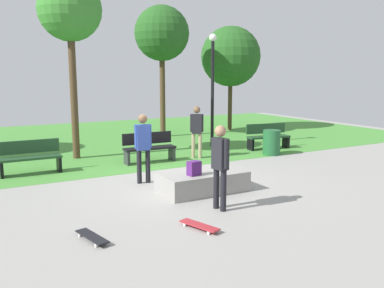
{
  "coord_description": "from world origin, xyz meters",
  "views": [
    {
      "loc": [
        -4.47,
        -9.14,
        2.68
      ],
      "look_at": [
        0.19,
        -0.68,
        1.04
      ],
      "focal_mm": 38.43,
      "sensor_mm": 36.0,
      "label": 1
    }
  ],
  "objects_px": {
    "park_bench_near_lamppost": "(149,147)",
    "pedestrian_with_backpack": "(197,127)",
    "concrete_ledge": "(202,181)",
    "skater_performing_trick": "(220,161)",
    "backpack_on_ledge": "(194,168)",
    "tree_leaning_ash": "(70,11)",
    "skateboard_by_ledge": "(199,225)",
    "park_bench_by_oak": "(268,136)",
    "lamp_post": "(213,79)",
    "trash_bin": "(272,142)",
    "skateboard_spare": "(92,237)",
    "tree_broad_elm": "(231,57)",
    "park_bench_far_right": "(30,156)",
    "skater_watching": "(143,143)",
    "tree_slender_maple": "(162,34)"
  },
  "relations": [
    {
      "from": "park_bench_by_oak",
      "to": "tree_slender_maple",
      "type": "bearing_deg",
      "value": 114.37
    },
    {
      "from": "skater_watching",
      "to": "tree_slender_maple",
      "type": "distance_m",
      "value": 8.49
    },
    {
      "from": "pedestrian_with_backpack",
      "to": "park_bench_by_oak",
      "type": "bearing_deg",
      "value": 4.38
    },
    {
      "from": "concrete_ledge",
      "to": "skater_performing_trick",
      "type": "relative_size",
      "value": 1.16
    },
    {
      "from": "tree_slender_maple",
      "to": "tree_broad_elm",
      "type": "relative_size",
      "value": 1.12
    },
    {
      "from": "park_bench_by_oak",
      "to": "concrete_ledge",
      "type": "bearing_deg",
      "value": -143.32
    },
    {
      "from": "backpack_on_ledge",
      "to": "tree_leaning_ash",
      "type": "bearing_deg",
      "value": 93.66
    },
    {
      "from": "tree_broad_elm",
      "to": "pedestrian_with_backpack",
      "type": "xyz_separation_m",
      "value": [
        -4.82,
        -5.24,
        -2.51
      ]
    },
    {
      "from": "park_bench_near_lamppost",
      "to": "trash_bin",
      "type": "xyz_separation_m",
      "value": [
        4.09,
        -0.89,
        -0.06
      ]
    },
    {
      "from": "tree_slender_maple",
      "to": "trash_bin",
      "type": "xyz_separation_m",
      "value": [
        1.47,
        -5.53,
        -3.93
      ]
    },
    {
      "from": "tree_leaning_ash",
      "to": "tree_broad_elm",
      "type": "distance_m",
      "value": 8.97
    },
    {
      "from": "park_bench_far_right",
      "to": "trash_bin",
      "type": "relative_size",
      "value": 1.9
    },
    {
      "from": "skateboard_spare",
      "to": "tree_slender_maple",
      "type": "height_order",
      "value": "tree_slender_maple"
    },
    {
      "from": "skater_performing_trick",
      "to": "skateboard_by_ledge",
      "type": "height_order",
      "value": "skater_performing_trick"
    },
    {
      "from": "backpack_on_ledge",
      "to": "skater_performing_trick",
      "type": "height_order",
      "value": "skater_performing_trick"
    },
    {
      "from": "backpack_on_ledge",
      "to": "tree_slender_maple",
      "type": "xyz_separation_m",
      "value": [
        3.14,
        8.42,
        3.73
      ]
    },
    {
      "from": "skateboard_by_ledge",
      "to": "concrete_ledge",
      "type": "bearing_deg",
      "value": 58.56
    },
    {
      "from": "tree_broad_elm",
      "to": "trash_bin",
      "type": "distance_m",
      "value": 7.11
    },
    {
      "from": "trash_bin",
      "to": "pedestrian_with_backpack",
      "type": "height_order",
      "value": "pedestrian_with_backpack"
    },
    {
      "from": "tree_slender_maple",
      "to": "tree_leaning_ash",
      "type": "distance_m",
      "value": 5.34
    },
    {
      "from": "skateboard_spare",
      "to": "tree_broad_elm",
      "type": "bearing_deg",
      "value": 46.8
    },
    {
      "from": "park_bench_near_lamppost",
      "to": "lamp_post",
      "type": "xyz_separation_m",
      "value": [
        3.19,
        1.48,
        2.04
      ]
    },
    {
      "from": "concrete_ledge",
      "to": "tree_leaning_ash",
      "type": "xyz_separation_m",
      "value": [
        -1.64,
        5.27,
        4.35
      ]
    },
    {
      "from": "tree_broad_elm",
      "to": "park_bench_near_lamppost",
      "type": "bearing_deg",
      "value": -141.71
    },
    {
      "from": "skateboard_by_ledge",
      "to": "skateboard_spare",
      "type": "xyz_separation_m",
      "value": [
        -1.79,
        0.41,
        0.0
      ]
    },
    {
      "from": "skateboard_by_ledge",
      "to": "tree_slender_maple",
      "type": "distance_m",
      "value": 11.81
    },
    {
      "from": "lamp_post",
      "to": "pedestrian_with_backpack",
      "type": "relative_size",
      "value": 2.46
    },
    {
      "from": "tree_broad_elm",
      "to": "pedestrian_with_backpack",
      "type": "bearing_deg",
      "value": -132.61
    },
    {
      "from": "park_bench_far_right",
      "to": "skater_performing_trick",
      "type": "bearing_deg",
      "value": -60.19
    },
    {
      "from": "backpack_on_ledge",
      "to": "skateboard_spare",
      "type": "xyz_separation_m",
      "value": [
        -2.7,
        -1.41,
        -0.56
      ]
    },
    {
      "from": "concrete_ledge",
      "to": "skateboard_spare",
      "type": "xyz_separation_m",
      "value": [
        -3.03,
        -1.61,
        -0.17
      ]
    },
    {
      "from": "skater_performing_trick",
      "to": "skateboard_by_ledge",
      "type": "relative_size",
      "value": 2.08
    },
    {
      "from": "skateboard_spare",
      "to": "tree_broad_elm",
      "type": "distance_m",
      "value": 14.48
    },
    {
      "from": "park_bench_near_lamppost",
      "to": "skateboard_spare",
      "type": "bearing_deg",
      "value": -121.76
    },
    {
      "from": "park_bench_near_lamppost",
      "to": "pedestrian_with_backpack",
      "type": "distance_m",
      "value": 1.69
    },
    {
      "from": "park_bench_by_oak",
      "to": "skater_watching",
      "type": "bearing_deg",
      "value": -158.45
    },
    {
      "from": "skateboard_spare",
      "to": "skateboard_by_ledge",
      "type": "bearing_deg",
      "value": -12.93
    },
    {
      "from": "tree_broad_elm",
      "to": "lamp_post",
      "type": "xyz_separation_m",
      "value": [
        -3.22,
        -3.59,
        -1.0
      ]
    },
    {
      "from": "skateboard_by_ledge",
      "to": "park_bench_near_lamppost",
      "type": "bearing_deg",
      "value": 75.77
    },
    {
      "from": "tree_slender_maple",
      "to": "lamp_post",
      "type": "xyz_separation_m",
      "value": [
        0.57,
        -3.17,
        -1.83
      ]
    },
    {
      "from": "skateboard_spare",
      "to": "pedestrian_with_backpack",
      "type": "xyz_separation_m",
      "value": [
        4.8,
        5.01,
        0.94
      ]
    },
    {
      "from": "lamp_post",
      "to": "park_bench_far_right",
      "type": "bearing_deg",
      "value": -168.75
    },
    {
      "from": "park_bench_near_lamppost",
      "to": "tree_broad_elm",
      "type": "bearing_deg",
      "value": 38.29
    },
    {
      "from": "skater_performing_trick",
      "to": "pedestrian_with_backpack",
      "type": "height_order",
      "value": "skater_performing_trick"
    },
    {
      "from": "skater_performing_trick",
      "to": "pedestrian_with_backpack",
      "type": "distance_m",
      "value": 5.16
    },
    {
      "from": "concrete_ledge",
      "to": "skateboard_by_ledge",
      "type": "height_order",
      "value": "concrete_ledge"
    },
    {
      "from": "lamp_post",
      "to": "concrete_ledge",
      "type": "bearing_deg",
      "value": -123.76
    },
    {
      "from": "backpack_on_ledge",
      "to": "concrete_ledge",
      "type": "bearing_deg",
      "value": 21.95
    },
    {
      "from": "park_bench_near_lamppost",
      "to": "park_bench_by_oak",
      "type": "relative_size",
      "value": 0.98
    },
    {
      "from": "concrete_ledge",
      "to": "skater_watching",
      "type": "height_order",
      "value": "skater_watching"
    }
  ]
}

